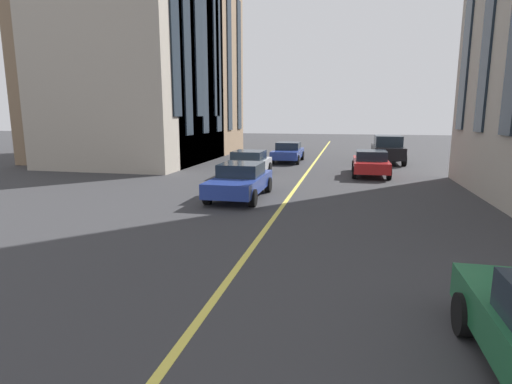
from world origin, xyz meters
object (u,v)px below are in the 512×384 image
(car_silver_trailing, at_px, (248,164))
(car_blue_parked_a, at_px, (240,180))
(car_red_near, at_px, (371,163))
(car_blue_oncoming, at_px, (288,152))
(car_black_mid, at_px, (387,149))

(car_silver_trailing, bearing_deg, car_blue_parked_a, -169.44)
(car_red_near, bearing_deg, car_silver_trailing, 106.57)
(car_blue_parked_a, xyz_separation_m, car_blue_oncoming, (13.03, -0.03, 0.00))
(car_blue_parked_a, relative_size, car_blue_oncoming, 1.00)
(car_blue_parked_a, height_order, car_black_mid, car_black_mid)
(car_silver_trailing, relative_size, car_red_near, 1.00)
(car_black_mid, distance_m, car_blue_oncoming, 6.82)
(car_silver_trailing, height_order, car_blue_oncoming, same)
(car_silver_trailing, xyz_separation_m, car_black_mid, (8.25, -7.84, 0.27))
(car_silver_trailing, relative_size, car_blue_parked_a, 1.00)
(car_red_near, distance_m, car_black_mid, 6.50)
(car_silver_trailing, xyz_separation_m, car_blue_oncoming, (7.46, -1.07, 0.00))
(car_blue_parked_a, height_order, car_blue_oncoming, same)
(car_silver_trailing, xyz_separation_m, car_red_near, (1.91, -6.42, 0.00))
(car_red_near, bearing_deg, car_blue_oncoming, 44.00)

